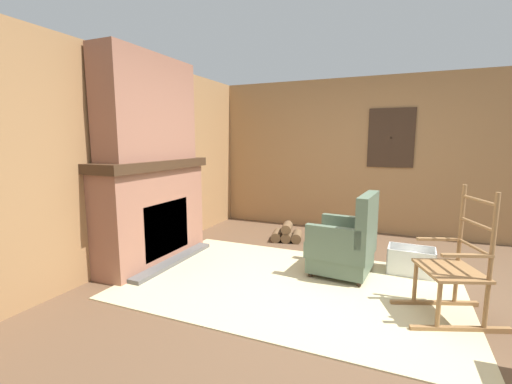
{
  "coord_description": "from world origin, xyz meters",
  "views": [
    {
      "loc": [
        0.53,
        -3.37,
        1.53
      ],
      "look_at": [
        -1.1,
        0.44,
        0.9
      ],
      "focal_mm": 24.0,
      "sensor_mm": 36.0,
      "label": 1
    }
  ],
  "objects_px": {
    "decorative_plate_on_mantel": "(140,148)",
    "storage_case": "(179,153)",
    "firewood_stack": "(287,234)",
    "oil_lamp_vase": "(123,153)",
    "armchair": "(345,245)",
    "rocking_chair": "(454,273)",
    "laundry_basket": "(411,261)"
  },
  "relations": [
    {
      "from": "decorative_plate_on_mantel",
      "to": "storage_case",
      "type": "bearing_deg",
      "value": 88.46
    },
    {
      "from": "firewood_stack",
      "to": "decorative_plate_on_mantel",
      "type": "height_order",
      "value": "decorative_plate_on_mantel"
    },
    {
      "from": "oil_lamp_vase",
      "to": "armchair",
      "type": "bearing_deg",
      "value": 20.77
    },
    {
      "from": "rocking_chair",
      "to": "storage_case",
      "type": "relative_size",
      "value": 5.18
    },
    {
      "from": "firewood_stack",
      "to": "storage_case",
      "type": "xyz_separation_m",
      "value": [
        -1.33,
        -0.85,
        1.24
      ]
    },
    {
      "from": "rocking_chair",
      "to": "laundry_basket",
      "type": "height_order",
      "value": "rocking_chair"
    },
    {
      "from": "firewood_stack",
      "to": "oil_lamp_vase",
      "type": "xyz_separation_m",
      "value": [
        -1.33,
        -1.91,
        1.28
      ]
    },
    {
      "from": "armchair",
      "to": "oil_lamp_vase",
      "type": "bearing_deg",
      "value": 26.11
    },
    {
      "from": "rocking_chair",
      "to": "armchair",
      "type": "bearing_deg",
      "value": -53.34
    },
    {
      "from": "rocking_chair",
      "to": "oil_lamp_vase",
      "type": "distance_m",
      "value": 3.5
    },
    {
      "from": "laundry_basket",
      "to": "oil_lamp_vase",
      "type": "distance_m",
      "value": 3.5
    },
    {
      "from": "storage_case",
      "to": "laundry_basket",
      "type": "bearing_deg",
      "value": 2.8
    },
    {
      "from": "rocking_chair",
      "to": "laundry_basket",
      "type": "xyz_separation_m",
      "value": [
        -0.3,
        0.95,
        -0.25
      ]
    },
    {
      "from": "storage_case",
      "to": "decorative_plate_on_mantel",
      "type": "height_order",
      "value": "decorative_plate_on_mantel"
    },
    {
      "from": "firewood_stack",
      "to": "storage_case",
      "type": "bearing_deg",
      "value": -147.42
    },
    {
      "from": "decorative_plate_on_mantel",
      "to": "rocking_chair",
      "type": "bearing_deg",
      "value": -0.9
    },
    {
      "from": "armchair",
      "to": "decorative_plate_on_mantel",
      "type": "bearing_deg",
      "value": 19.12
    },
    {
      "from": "storage_case",
      "to": "firewood_stack",
      "type": "bearing_deg",
      "value": 32.58
    },
    {
      "from": "firewood_stack",
      "to": "laundry_basket",
      "type": "distance_m",
      "value": 1.86
    },
    {
      "from": "laundry_basket",
      "to": "decorative_plate_on_mantel",
      "type": "relative_size",
      "value": 1.74
    },
    {
      "from": "firewood_stack",
      "to": "oil_lamp_vase",
      "type": "height_order",
      "value": "oil_lamp_vase"
    },
    {
      "from": "rocking_chair",
      "to": "decorative_plate_on_mantel",
      "type": "distance_m",
      "value": 3.53
    },
    {
      "from": "laundry_basket",
      "to": "storage_case",
      "type": "height_order",
      "value": "storage_case"
    },
    {
      "from": "storage_case",
      "to": "rocking_chair",
      "type": "bearing_deg",
      "value": -13.4
    },
    {
      "from": "laundry_basket",
      "to": "storage_case",
      "type": "bearing_deg",
      "value": -177.2
    },
    {
      "from": "armchair",
      "to": "oil_lamp_vase",
      "type": "distance_m",
      "value": 2.72
    },
    {
      "from": "armchair",
      "to": "storage_case",
      "type": "bearing_deg",
      "value": 1.35
    },
    {
      "from": "oil_lamp_vase",
      "to": "laundry_basket",
      "type": "bearing_deg",
      "value": 21.57
    },
    {
      "from": "armchair",
      "to": "laundry_basket",
      "type": "bearing_deg",
      "value": -150.47
    },
    {
      "from": "laundry_basket",
      "to": "decorative_plate_on_mantel",
      "type": "xyz_separation_m",
      "value": [
        -3.07,
        -0.9,
        1.28
      ]
    },
    {
      "from": "firewood_stack",
      "to": "decorative_plate_on_mantel",
      "type": "xyz_separation_m",
      "value": [
        -1.35,
        -1.6,
        1.32
      ]
    },
    {
      "from": "firewood_stack",
      "to": "rocking_chair",
      "type": "bearing_deg",
      "value": -39.15
    }
  ]
}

